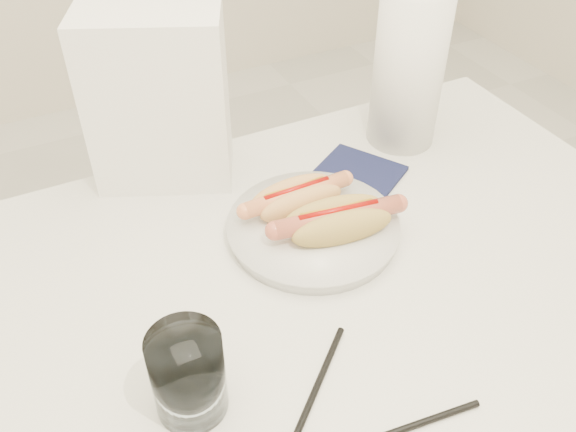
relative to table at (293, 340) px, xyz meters
name	(u,v)px	position (x,y,z in m)	size (l,w,h in m)	color
table	(293,340)	(0.00, 0.00, 0.00)	(1.20, 0.80, 0.75)	silver
plate	(313,230)	(0.09, 0.11, 0.07)	(0.24, 0.24, 0.02)	silver
hotdog_left	(297,198)	(0.08, 0.16, 0.10)	(0.16, 0.07, 0.05)	#E9A75D
hotdog_right	(338,221)	(0.11, 0.08, 0.10)	(0.18, 0.09, 0.05)	tan
water_glass	(188,374)	(-0.16, -0.07, 0.11)	(0.08, 0.08, 0.11)	white
chopstick_near	(305,415)	(-0.06, -0.14, 0.06)	(0.01, 0.01, 0.25)	black
napkin_box	(158,100)	(-0.05, 0.35, 0.20)	(0.21, 0.11, 0.27)	white
navy_napkin	(356,176)	(0.22, 0.21, 0.06)	(0.13, 0.13, 0.01)	#12163A
paper_towel_roll	(408,71)	(0.35, 0.27, 0.19)	(0.12, 0.12, 0.26)	white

